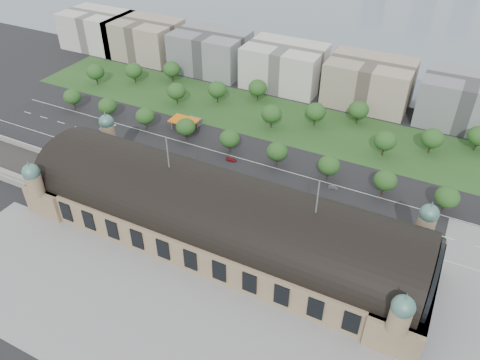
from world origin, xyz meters
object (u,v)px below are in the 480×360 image
at_px(parked_car_1, 141,170).
at_px(parked_car_6, 203,190).
at_px(parked_car_3, 138,163).
at_px(traffic_car_0, 89,130).
at_px(bus_mid, 240,182).
at_px(traffic_car_6, 418,236).
at_px(petrol_station, 189,121).
at_px(parked_car_5, 174,174).
at_px(traffic_car_1, 103,129).
at_px(parked_car_4, 198,182).
at_px(bus_east, 337,212).
at_px(traffic_car_4, 267,199).
at_px(parked_car_0, 114,160).
at_px(traffic_car_3, 231,160).
at_px(parked_car_2, 136,163).
at_px(traffic_car_5, 333,187).
at_px(bus_west, 215,182).

distance_m(parked_car_1, parked_car_6, 31.96).
relative_size(parked_car_1, parked_car_3, 1.17).
distance_m(traffic_car_0, bus_mid, 88.98).
bearing_deg(parked_car_1, parked_car_3, -165.28).
bearing_deg(traffic_car_6, petrol_station, -104.02).
bearing_deg(parked_car_6, parked_car_5, -140.84).
xyz_separation_m(traffic_car_1, bus_mid, (82.73, -9.79, 0.96)).
xyz_separation_m(parked_car_4, bus_east, (59.80, 7.00, 0.75)).
bearing_deg(traffic_car_4, parked_car_5, -85.16).
xyz_separation_m(traffic_car_0, parked_car_0, (29.05, -15.99, -0.04)).
relative_size(parked_car_6, bus_east, 0.51).
bearing_deg(parked_car_6, traffic_car_0, -139.81).
xyz_separation_m(traffic_car_3, parked_car_1, (-31.86, -25.77, 0.05)).
bearing_deg(petrol_station, bus_east, -20.53).
xyz_separation_m(traffic_car_0, parked_car_2, (39.41, -12.59, -0.16)).
relative_size(traffic_car_4, parked_car_6, 0.70).
bearing_deg(parked_car_2, petrol_station, 150.72).
distance_m(traffic_car_3, parked_car_2, 43.34).
distance_m(petrol_station, traffic_car_0, 51.07).
distance_m(traffic_car_0, parked_car_1, 47.99).
bearing_deg(bus_east, bus_mid, 84.07).
relative_size(traffic_car_3, parked_car_4, 0.98).
relative_size(traffic_car_3, parked_car_1, 0.90).
bearing_deg(parked_car_4, traffic_car_6, 68.21).
relative_size(parked_car_0, parked_car_4, 0.95).
height_order(petrol_station, traffic_car_1, petrol_station).
xyz_separation_m(traffic_car_3, parked_car_2, (-37.47, -21.77, -0.05)).
xyz_separation_m(petrol_station, traffic_car_6, (119.83, -31.92, -2.20)).
xyz_separation_m(traffic_car_1, bus_east, (125.66, -9.79, 0.86)).
bearing_deg(parked_car_3, parked_car_1, 29.23).
height_order(traffic_car_5, parked_car_1, parked_car_1).
height_order(parked_car_2, parked_car_4, parked_car_4).
distance_m(traffic_car_5, parked_car_6, 55.20).
relative_size(traffic_car_4, traffic_car_6, 0.74).
xyz_separation_m(traffic_car_6, parked_car_6, (-85.69, -12.37, 0.07)).
distance_m(traffic_car_5, bus_mid, 39.73).
relative_size(traffic_car_5, parked_car_2, 0.94).
relative_size(traffic_car_6, parked_car_6, 0.95).
height_order(parked_car_4, parked_car_6, parked_car_6).
bearing_deg(traffic_car_6, traffic_car_5, -110.30).
bearing_deg(parked_car_5, petrol_station, -179.84).
bearing_deg(bus_east, traffic_car_3, 69.00).
relative_size(traffic_car_1, parked_car_5, 0.73).
height_order(traffic_car_6, parked_car_4, parked_car_4).
xyz_separation_m(traffic_car_0, parked_car_6, (76.99, -16.59, 0.02)).
bearing_deg(traffic_car_6, bus_west, -85.13).
distance_m(petrol_station, bus_west, 52.33).
relative_size(traffic_car_0, bus_mid, 0.39).
xyz_separation_m(traffic_car_0, traffic_car_3, (76.88, 9.18, -0.10)).
relative_size(traffic_car_0, parked_car_5, 0.81).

